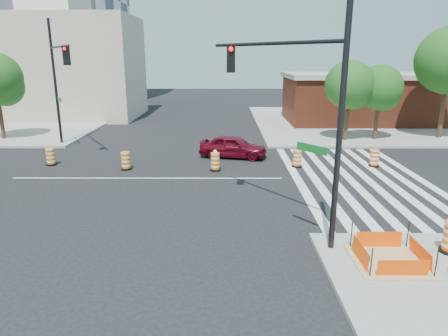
{
  "coord_description": "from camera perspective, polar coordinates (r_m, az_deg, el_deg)",
  "views": [
    {
      "loc": [
        4.05,
        -19.81,
        6.1
      ],
      "look_at": [
        4.01,
        -3.03,
        1.4
      ],
      "focal_mm": 32.0,
      "sensor_mm": 36.0,
      "label": 1
    }
  ],
  "objects": [
    {
      "name": "median_drum_3",
      "position": [
        22.0,
        -1.26,
        0.86
      ],
      "size": [
        0.6,
        0.6,
        1.18
      ],
      "color": "black",
      "rests_on": "ground"
    },
    {
      "name": "median_drum_2",
      "position": [
        22.87,
        -13.86,
        0.95
      ],
      "size": [
        0.6,
        0.6,
        1.02
      ],
      "color": "black",
      "rests_on": "ground"
    },
    {
      "name": "median_drum_4",
      "position": [
        23.11,
        10.41,
        1.31
      ],
      "size": [
        0.6,
        0.6,
        1.02
      ],
      "color": "black",
      "rests_on": "ground"
    },
    {
      "name": "lane_centerline",
      "position": [
        21.12,
        -10.92,
        -1.42
      ],
      "size": [
        14.0,
        0.12,
        0.01
      ],
      "primitive_type": "cube",
      "color": "silver",
      "rests_on": "ground"
    },
    {
      "name": "median_drum_1",
      "position": [
        25.22,
        -23.53,
        1.44
      ],
      "size": [
        0.6,
        0.6,
        1.02
      ],
      "color": "black",
      "rests_on": "ground"
    },
    {
      "name": "signal_pole_se",
      "position": [
        13.38,
        10.58,
        10.84
      ],
      "size": [
        3.92,
        5.01,
        8.23
      ],
      "rotation": [
        0.0,
        0.0,
        2.23
      ],
      "color": "black",
      "rests_on": "ground"
    },
    {
      "name": "tree_north_c",
      "position": [
        30.57,
        17.51,
        10.91
      ],
      "size": [
        3.49,
        3.47,
        5.89
      ],
      "color": "#382314",
      "rests_on": "ground"
    },
    {
      "name": "brick_storefront",
      "position": [
        40.48,
        20.59,
        9.3
      ],
      "size": [
        16.5,
        8.5,
        4.6
      ],
      "color": "brown",
      "rests_on": "ground"
    },
    {
      "name": "ground",
      "position": [
        21.12,
        -10.92,
        -1.44
      ],
      "size": [
        120.0,
        120.0,
        0.0
      ],
      "primitive_type": "plane",
      "color": "black",
      "rests_on": "ground"
    },
    {
      "name": "excavation_pit",
      "position": [
        13.26,
        22.55,
        -11.96
      ],
      "size": [
        2.2,
        2.2,
        0.9
      ],
      "color": "tan",
      "rests_on": "ground"
    },
    {
      "name": "red_coupe",
      "position": [
        24.87,
        1.32,
        3.12
      ],
      "size": [
        4.43,
        2.56,
        1.42
      ],
      "primitive_type": "imported",
      "rotation": [
        0.0,
        0.0,
        1.34
      ],
      "color": "#560715",
      "rests_on": "ground"
    },
    {
      "name": "signal_pole_nw",
      "position": [
        28.68,
        -22.63,
        12.59
      ],
      "size": [
        3.38,
        5.55,
        8.42
      ],
      "rotation": [
        0.0,
        0.0,
        -1.03
      ],
      "color": "black",
      "rests_on": "ground"
    },
    {
      "name": "crosswalk_east",
      "position": [
        21.85,
        18.56,
        -1.39
      ],
      "size": [
        6.75,
        13.5,
        0.01
      ],
      "color": "silver",
      "rests_on": "ground"
    },
    {
      "name": "median_drum_5",
      "position": [
        24.39,
        20.69,
        1.29
      ],
      "size": [
        0.6,
        0.6,
        1.02
      ],
      "color": "black",
      "rests_on": "ground"
    },
    {
      "name": "tree_north_d",
      "position": [
        31.61,
        21.38,
        10.3
      ],
      "size": [
        3.29,
        3.28,
        5.57
      ],
      "color": "#382314",
      "rests_on": "ground"
    },
    {
      "name": "sidewalk_ne",
      "position": [
        40.75,
        20.29,
        6.17
      ],
      "size": [
        22.0,
        22.0,
        0.15
      ],
      "primitive_type": "cube",
      "color": "gray",
      "rests_on": "ground"
    },
    {
      "name": "beige_midrise",
      "position": [
        44.8,
        -21.43,
        13.19
      ],
      "size": [
        14.0,
        10.0,
        10.0
      ],
      "primitive_type": "cube",
      "color": "#BEAB91",
      "rests_on": "ground"
    }
  ]
}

